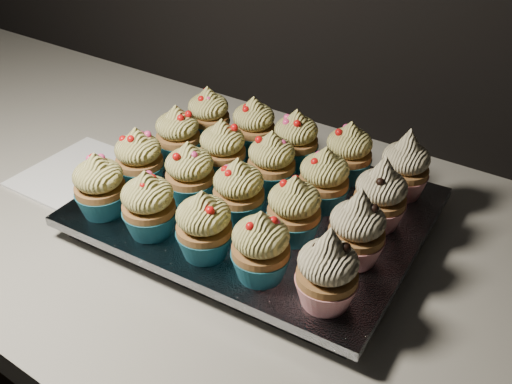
% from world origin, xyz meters
% --- Properties ---
extents(worktop, '(2.44, 0.64, 0.04)m').
position_xyz_m(worktop, '(0.00, 1.70, 0.88)').
color(worktop, beige).
rests_on(worktop, cabinet).
extents(napkin, '(0.17, 0.17, 0.00)m').
position_xyz_m(napkin, '(-0.18, 1.65, 0.90)').
color(napkin, white).
rests_on(napkin, worktop).
extents(baking_tray, '(0.40, 0.31, 0.02)m').
position_xyz_m(baking_tray, '(0.09, 1.70, 0.91)').
color(baking_tray, black).
rests_on(baking_tray, worktop).
extents(foil_lining, '(0.43, 0.35, 0.01)m').
position_xyz_m(foil_lining, '(0.09, 1.70, 0.93)').
color(foil_lining, silver).
rests_on(foil_lining, baking_tray).
extents(cupcake_0, '(0.06, 0.06, 0.08)m').
position_xyz_m(cupcake_0, '(-0.05, 1.58, 0.97)').
color(cupcake_0, '#1B697F').
rests_on(cupcake_0, foil_lining).
extents(cupcake_1, '(0.06, 0.06, 0.08)m').
position_xyz_m(cupcake_1, '(0.03, 1.58, 0.97)').
color(cupcake_1, '#1B697F').
rests_on(cupcake_1, foil_lining).
extents(cupcake_2, '(0.06, 0.06, 0.08)m').
position_xyz_m(cupcake_2, '(0.10, 1.59, 0.97)').
color(cupcake_2, '#1B697F').
rests_on(cupcake_2, foil_lining).
extents(cupcake_3, '(0.06, 0.06, 0.08)m').
position_xyz_m(cupcake_3, '(0.18, 1.59, 0.97)').
color(cupcake_3, '#1B697F').
rests_on(cupcake_3, foil_lining).
extents(cupcake_4, '(0.06, 0.06, 0.10)m').
position_xyz_m(cupcake_4, '(0.25, 1.60, 0.97)').
color(cupcake_4, red).
rests_on(cupcake_4, foil_lining).
extents(cupcake_5, '(0.06, 0.06, 0.08)m').
position_xyz_m(cupcake_5, '(-0.06, 1.65, 0.97)').
color(cupcake_5, '#1B697F').
rests_on(cupcake_5, foil_lining).
extents(cupcake_6, '(0.06, 0.06, 0.08)m').
position_xyz_m(cupcake_6, '(0.02, 1.66, 0.97)').
color(cupcake_6, '#1B697F').
rests_on(cupcake_6, foil_lining).
extents(cupcake_7, '(0.06, 0.06, 0.08)m').
position_xyz_m(cupcake_7, '(0.10, 1.66, 0.97)').
color(cupcake_7, '#1B697F').
rests_on(cupcake_7, foil_lining).
extents(cupcake_8, '(0.06, 0.06, 0.08)m').
position_xyz_m(cupcake_8, '(0.17, 1.67, 0.97)').
color(cupcake_8, '#1B697F').
rests_on(cupcake_8, foil_lining).
extents(cupcake_9, '(0.06, 0.06, 0.10)m').
position_xyz_m(cupcake_9, '(0.25, 1.67, 0.97)').
color(cupcake_9, red).
rests_on(cupcake_9, foil_lining).
extents(cupcake_10, '(0.06, 0.06, 0.08)m').
position_xyz_m(cupcake_10, '(-0.06, 1.73, 0.97)').
color(cupcake_10, '#1B697F').
rests_on(cupcake_10, foil_lining).
extents(cupcake_11, '(0.06, 0.06, 0.08)m').
position_xyz_m(cupcake_11, '(0.02, 1.73, 0.97)').
color(cupcake_11, '#1B697F').
rests_on(cupcake_11, foil_lining).
extents(cupcake_12, '(0.06, 0.06, 0.08)m').
position_xyz_m(cupcake_12, '(0.09, 1.74, 0.97)').
color(cupcake_12, '#1B697F').
rests_on(cupcake_12, foil_lining).
extents(cupcake_13, '(0.06, 0.06, 0.08)m').
position_xyz_m(cupcake_13, '(0.17, 1.74, 0.97)').
color(cupcake_13, '#1B697F').
rests_on(cupcake_13, foil_lining).
extents(cupcake_14, '(0.06, 0.06, 0.10)m').
position_xyz_m(cupcake_14, '(0.24, 1.75, 0.97)').
color(cupcake_14, red).
rests_on(cupcake_14, foil_lining).
extents(cupcake_15, '(0.06, 0.06, 0.08)m').
position_xyz_m(cupcake_15, '(-0.06, 1.80, 0.97)').
color(cupcake_15, '#1B697F').
rests_on(cupcake_15, foil_lining).
extents(cupcake_16, '(0.06, 0.06, 0.08)m').
position_xyz_m(cupcake_16, '(0.01, 1.81, 0.97)').
color(cupcake_16, '#1B697F').
rests_on(cupcake_16, foil_lining).
extents(cupcake_17, '(0.06, 0.06, 0.08)m').
position_xyz_m(cupcake_17, '(0.08, 1.81, 0.97)').
color(cupcake_17, '#1B697F').
rests_on(cupcake_17, foil_lining).
extents(cupcake_18, '(0.06, 0.06, 0.08)m').
position_xyz_m(cupcake_18, '(0.16, 1.82, 0.97)').
color(cupcake_18, '#1B697F').
rests_on(cupcake_18, foil_lining).
extents(cupcake_19, '(0.06, 0.06, 0.10)m').
position_xyz_m(cupcake_19, '(0.24, 1.82, 0.97)').
color(cupcake_19, red).
rests_on(cupcake_19, foil_lining).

